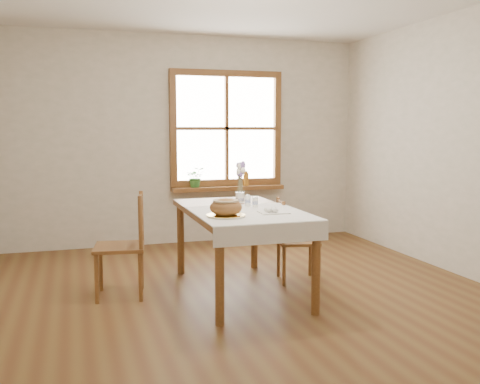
% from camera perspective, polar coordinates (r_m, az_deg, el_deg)
% --- Properties ---
extents(ground, '(5.00, 5.00, 0.00)m').
position_cam_1_polar(ground, '(4.61, 1.14, -11.62)').
color(ground, brown).
rests_on(ground, ground).
extents(room_walls, '(4.60, 5.10, 2.65)m').
position_cam_1_polar(room_walls, '(4.38, 1.20, 10.09)').
color(room_walls, beige).
rests_on(room_walls, ground).
extents(window, '(1.46, 0.08, 1.46)m').
position_cam_1_polar(window, '(6.87, -1.46, 6.79)').
color(window, brown).
rests_on(window, ground).
extents(window_sill, '(1.46, 0.20, 0.05)m').
position_cam_1_polar(window_sill, '(6.85, -1.28, 0.42)').
color(window_sill, brown).
rests_on(window_sill, ground).
extents(dining_table, '(0.90, 1.60, 0.75)m').
position_cam_1_polar(dining_table, '(4.72, 0.00, -2.83)').
color(dining_table, brown).
rests_on(dining_table, ground).
extents(table_linen, '(0.91, 0.99, 0.01)m').
position_cam_1_polar(table_linen, '(4.42, 1.18, -2.32)').
color(table_linen, white).
rests_on(table_linen, dining_table).
extents(chair_left, '(0.50, 0.48, 0.90)m').
position_cam_1_polar(chair_left, '(4.76, -12.76, -5.57)').
color(chair_left, brown).
rests_on(chair_left, ground).
extents(chair_right, '(0.46, 0.44, 0.79)m').
position_cam_1_polar(chair_right, '(5.14, 6.19, -5.12)').
color(chair_right, brown).
rests_on(chair_right, ground).
extents(bread_plate, '(0.36, 0.36, 0.02)m').
position_cam_1_polar(bread_plate, '(4.24, -1.51, -2.54)').
color(bread_plate, white).
rests_on(bread_plate, table_linen).
extents(bread_loaf, '(0.26, 0.26, 0.14)m').
position_cam_1_polar(bread_loaf, '(4.23, -1.52, -1.49)').
color(bread_loaf, '#915C33').
rests_on(bread_loaf, bread_plate).
extents(egg_napkin, '(0.24, 0.21, 0.01)m').
position_cam_1_polar(egg_napkin, '(4.44, 3.60, -2.16)').
color(egg_napkin, white).
rests_on(egg_napkin, table_linen).
extents(eggs, '(0.19, 0.17, 0.04)m').
position_cam_1_polar(eggs, '(4.43, 3.60, -1.84)').
color(eggs, white).
rests_on(eggs, egg_napkin).
extents(salt_shaker, '(0.06, 0.06, 0.11)m').
position_cam_1_polar(salt_shaker, '(4.81, 0.83, -0.88)').
color(salt_shaker, white).
rests_on(salt_shaker, table_linen).
extents(pepper_shaker, '(0.06, 0.06, 0.10)m').
position_cam_1_polar(pepper_shaker, '(4.74, 1.63, -1.05)').
color(pepper_shaker, white).
rests_on(pepper_shaker, table_linen).
extents(flower_vase, '(0.10, 0.10, 0.09)m').
position_cam_1_polar(flower_vase, '(5.07, -0.01, -0.66)').
color(flower_vase, white).
rests_on(flower_vase, dining_table).
extents(lavender_bouquet, '(0.15, 0.15, 0.28)m').
position_cam_1_polar(lavender_bouquet, '(5.04, -0.01, 1.44)').
color(lavender_bouquet, '#7D5FA9').
rests_on(lavender_bouquet, flower_vase).
extents(potted_plant, '(0.26, 0.28, 0.20)m').
position_cam_1_polar(potted_plant, '(6.73, -4.75, 1.35)').
color(potted_plant, '#33722D').
rests_on(potted_plant, window_sill).
extents(amber_bottle, '(0.08, 0.08, 0.19)m').
position_cam_1_polar(amber_bottle, '(6.91, 0.64, 1.48)').
color(amber_bottle, '#B57621').
rests_on(amber_bottle, window_sill).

